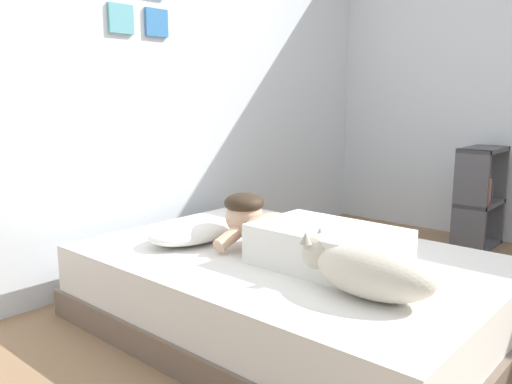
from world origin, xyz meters
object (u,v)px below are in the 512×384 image
at_px(cell_phone, 372,253).
at_px(dog, 367,269).
at_px(coffee_cup, 256,227).
at_px(bookshelf, 479,197).
at_px(bed, 289,291).
at_px(person_lying, 302,238).
at_px(pillow, 193,231).

bearing_deg(cell_phone, dog, -153.54).
bearing_deg(cell_phone, coffee_cup, 96.42).
distance_m(dog, bookshelf, 2.27).
bearing_deg(dog, bed, 67.28).
xyz_separation_m(bed, coffee_cup, (0.18, 0.37, 0.23)).
bearing_deg(bookshelf, dog, -171.59).
distance_m(person_lying, dog, 0.48).
bearing_deg(cell_phone, bed, 129.42).
height_order(bed, dog, dog).
relative_size(person_lying, dog, 1.60).
xyz_separation_m(bed, pillow, (-0.16, 0.51, 0.25)).
distance_m(coffee_cup, bookshelf, 1.93).
relative_size(bed, coffee_cup, 15.98).
bearing_deg(dog, bookshelf, 8.41).
distance_m(person_lying, cell_phone, 0.37).
height_order(dog, bookshelf, bookshelf).
distance_m(cell_phone, bookshelf, 1.76).
distance_m(person_lying, coffee_cup, 0.52).
xyz_separation_m(person_lying, bookshelf, (2.05, -0.11, -0.10)).
bearing_deg(pillow, bookshelf, -18.28).
relative_size(pillow, person_lying, 0.57).
xyz_separation_m(cell_phone, bookshelf, (1.76, 0.09, 0.01)).
bearing_deg(coffee_cup, person_lying, -114.72).
bearing_deg(bed, bookshelf, -6.05).
bearing_deg(bed, dog, -112.72).
height_order(dog, coffee_cup, dog).
height_order(bed, bookshelf, bookshelf).
height_order(coffee_cup, bookshelf, bookshelf).
xyz_separation_m(dog, cell_phone, (0.48, 0.24, -0.10)).
height_order(dog, cell_phone, dog).
relative_size(bed, pillow, 3.84).
height_order(person_lying, bookshelf, bookshelf).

